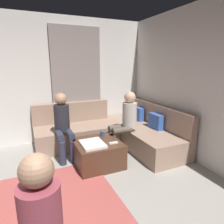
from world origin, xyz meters
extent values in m
cube|color=silver|center=(-2.94, 0.00, 1.35)|extent=(0.12, 6.00, 2.70)
cube|color=gray|center=(-2.84, 1.30, 1.25)|extent=(0.06, 1.10, 2.50)
cube|color=#9E7F6B|center=(-1.78, 2.41, 0.21)|extent=(2.10, 0.85, 0.42)
cube|color=#9E7F6B|center=(-1.78, 2.76, 0.65)|extent=(2.10, 0.14, 0.45)
cube|color=#9E7F6B|center=(-2.41, 1.13, 0.21)|extent=(0.85, 1.70, 0.42)
cube|color=#9E7F6B|center=(-2.76, 1.13, 0.65)|extent=(0.14, 1.70, 0.45)
cube|color=#3359B2|center=(-2.28, 2.58, 0.54)|extent=(0.36, 0.12, 0.36)
cube|color=#3359B2|center=(-1.58, 2.58, 0.54)|extent=(0.36, 0.12, 0.36)
cube|color=#4C2D1E|center=(-1.39, 1.25, 0.21)|extent=(0.76, 0.76, 0.42)
cube|color=white|center=(-1.29, 1.13, 0.44)|extent=(0.44, 0.36, 0.04)
cylinder|color=#334C72|center=(-1.61, 1.43, 0.47)|extent=(0.08, 0.08, 0.10)
cube|color=white|center=(-1.21, 1.47, 0.43)|extent=(0.05, 0.15, 0.02)
cylinder|color=brown|center=(-1.60, 1.63, 0.21)|extent=(0.12, 0.12, 0.42)
cylinder|color=brown|center=(-1.78, 1.63, 0.21)|extent=(0.12, 0.12, 0.42)
cylinder|color=brown|center=(-1.60, 1.83, 0.48)|extent=(0.12, 0.40, 0.12)
cylinder|color=brown|center=(-1.78, 1.83, 0.48)|extent=(0.12, 0.40, 0.12)
cylinder|color=beige|center=(-1.69, 2.03, 0.73)|extent=(0.28, 0.28, 0.50)
sphere|color=#D8AD8C|center=(-1.69, 2.03, 1.09)|extent=(0.22, 0.22, 0.22)
cylinder|color=#2D3347|center=(-1.63, 0.88, 0.21)|extent=(0.12, 0.12, 0.42)
cylinder|color=#2D3347|center=(-1.63, 0.70, 0.21)|extent=(0.12, 0.12, 0.42)
cylinder|color=#2D3347|center=(-1.83, 0.88, 0.48)|extent=(0.40, 0.12, 0.12)
cylinder|color=#2D3347|center=(-1.83, 0.70, 0.48)|extent=(0.40, 0.12, 0.12)
cylinder|color=#26262D|center=(-2.03, 0.79, 0.73)|extent=(0.28, 0.28, 0.50)
sphere|color=tan|center=(-2.03, 0.79, 1.09)|extent=(0.22, 0.22, 0.22)
cylinder|color=#993F4C|center=(0.38, 0.22, 0.71)|extent=(0.28, 0.28, 0.50)
sphere|color=tan|center=(0.38, 0.22, 1.07)|extent=(0.22, 0.22, 0.22)
camera|label=1|loc=(1.58, 0.20, 1.72)|focal=31.67mm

